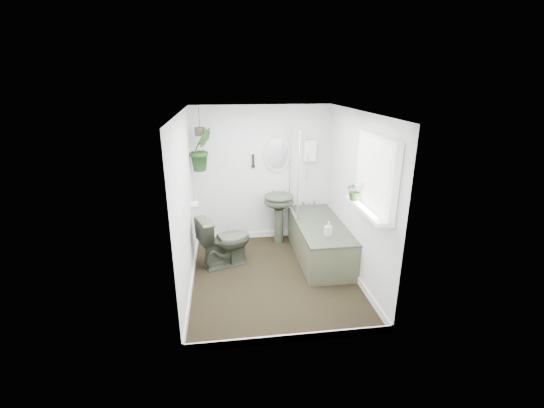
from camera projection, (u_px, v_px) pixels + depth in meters
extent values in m
cube|color=black|center=(273.00, 277.00, 5.23)|extent=(2.30, 2.80, 0.02)
cube|color=white|center=(274.00, 111.00, 4.47)|extent=(2.30, 2.80, 0.02)
cube|color=white|center=(262.00, 174.00, 6.17)|extent=(2.30, 0.02, 2.30)
cube|color=white|center=(294.00, 246.00, 3.53)|extent=(2.30, 0.02, 2.30)
cube|color=white|center=(185.00, 204.00, 4.70)|extent=(0.02, 2.80, 2.30)
cube|color=white|center=(357.00, 197.00, 4.99)|extent=(0.02, 2.80, 2.30)
cube|color=white|center=(273.00, 273.00, 5.21)|extent=(2.30, 2.80, 0.10)
cube|color=white|center=(310.00, 151.00, 6.07)|extent=(0.20, 0.10, 0.35)
ellipsoid|color=beige|center=(277.00, 154.00, 6.05)|extent=(0.46, 0.03, 0.62)
cylinder|color=black|center=(253.00, 161.00, 6.02)|extent=(0.04, 0.04, 0.22)
cylinder|color=white|center=(194.00, 205.00, 5.45)|extent=(0.11, 0.11, 0.11)
cube|color=white|center=(376.00, 175.00, 4.17)|extent=(0.08, 1.00, 0.90)
cube|color=white|center=(367.00, 209.00, 4.30)|extent=(0.18, 1.00, 0.04)
cube|color=white|center=(372.00, 175.00, 4.16)|extent=(0.01, 0.86, 0.76)
imported|color=#363D2E|center=(225.00, 240.00, 5.44)|extent=(0.89, 0.69, 0.80)
imported|color=black|center=(355.00, 191.00, 4.52)|extent=(0.22, 0.19, 0.24)
imported|color=black|center=(201.00, 149.00, 5.52)|extent=(0.46, 0.43, 0.66)
imported|color=black|center=(328.00, 229.00, 5.14)|extent=(0.09, 0.10, 0.21)
cylinder|color=#362F20|center=(200.00, 132.00, 5.44)|extent=(0.16, 0.16, 0.12)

